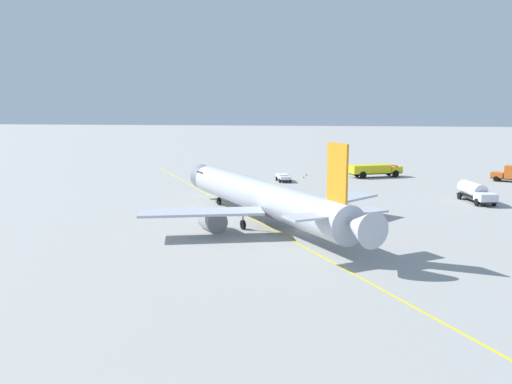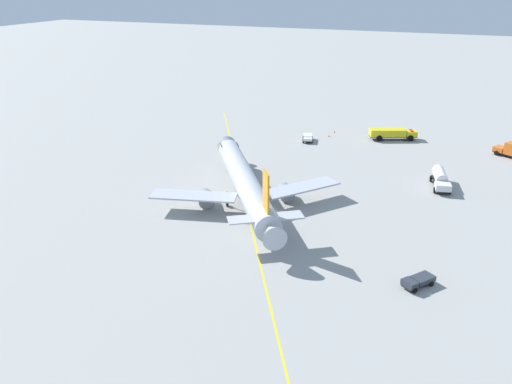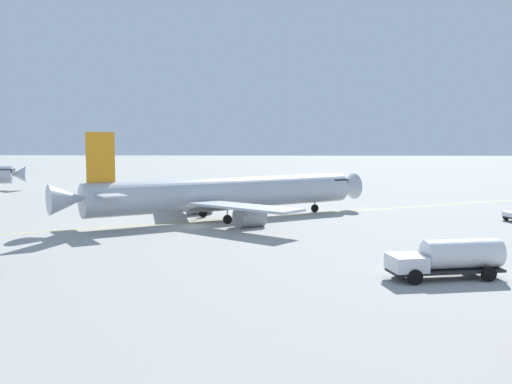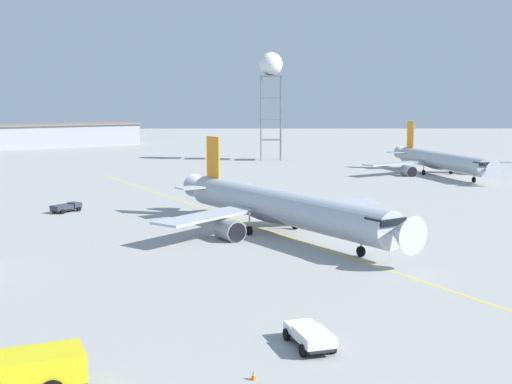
# 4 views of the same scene
# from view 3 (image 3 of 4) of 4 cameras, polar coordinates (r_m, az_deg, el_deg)

# --- Properties ---
(ground_plane) EXTENTS (600.00, 600.00, 0.00)m
(ground_plane) POSITION_cam_3_polar(r_m,az_deg,el_deg) (66.86, -6.06, -3.44)
(ground_plane) COLOR #9E9E99
(airliner_main) EXTENTS (27.75, 37.57, 11.08)m
(airliner_main) POSITION_cam_3_polar(r_m,az_deg,el_deg) (71.54, -3.24, -0.31)
(airliner_main) COLOR #B2B7C1
(airliner_main) RESTS_ON ground_plane
(fuel_tanker_truck) EXTENTS (4.19, 8.70, 2.87)m
(fuel_tanker_truck) POSITION_cam_3_polar(r_m,az_deg,el_deg) (43.74, 18.95, -6.27)
(fuel_tanker_truck) COLOR #232326
(fuel_tanker_truck) RESTS_ON ground_plane
(taxiway_centreline) EXTENTS (65.54, 119.94, 0.01)m
(taxiway_centreline) POSITION_cam_3_polar(r_m,az_deg,el_deg) (69.86, -7.95, -3.08)
(taxiway_centreline) COLOR yellow
(taxiway_centreline) RESTS_ON ground_plane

